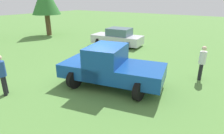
% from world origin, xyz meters
% --- Properties ---
extents(ground_plane, '(80.00, 80.00, 0.00)m').
position_xyz_m(ground_plane, '(0.00, 0.00, 0.00)').
color(ground_plane, '#54843D').
extents(pickup_truck, '(3.07, 4.87, 1.83)m').
position_xyz_m(pickup_truck, '(-0.30, -0.74, 0.95)').
color(pickup_truck, black).
rests_on(pickup_truck, ground_plane).
extents(sedan_near, '(2.36, 4.36, 1.45)m').
position_xyz_m(sedan_near, '(6.42, 3.12, 0.66)').
color(sedan_near, black).
rests_on(sedan_near, ground_plane).
extents(person_bystander, '(0.40, 0.40, 1.68)m').
position_xyz_m(person_bystander, '(2.72, -4.03, 0.94)').
color(person_bystander, black).
rests_on(person_bystander, ground_plane).
extents(person_visitor, '(0.45, 0.45, 1.71)m').
position_xyz_m(person_visitor, '(-3.45, 2.33, 0.97)').
color(person_visitor, black).
rests_on(person_visitor, ground_plane).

